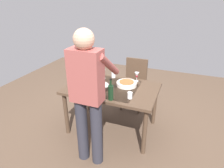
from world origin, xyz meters
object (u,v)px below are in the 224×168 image
chair_near (135,80)px  wine_bottle (111,92)px  dinner_plate_near (101,85)px  side_bowl_salad (87,79)px  wine_glass_left (103,72)px  water_cup_near_left (130,95)px  wine_glass_right (137,75)px  water_cup_far_left (83,87)px  water_cup_near_right (114,75)px  person_server (88,93)px  dining_table (112,92)px  serving_bowl_pasta (127,84)px

chair_near → wine_bottle: (0.01, 1.17, 0.31)m
chair_near → dinner_plate_near: size_ratio=3.96×
dinner_plate_near → side_bowl_salad: bearing=-15.1°
wine_bottle → wine_glass_left: (0.37, -0.61, -0.01)m
chair_near → water_cup_near_left: (-0.21, 1.05, 0.25)m
wine_glass_right → dinner_plate_near: (0.46, 0.34, -0.10)m
chair_near → wine_bottle: size_ratio=3.07×
water_cup_far_left → water_cup_near_right: bearing=-111.1°
person_server → side_bowl_salad: bearing=-60.8°
dinner_plate_near → wine_glass_left: bearing=-73.9°
dinner_plate_near → chair_near: bearing=-110.3°
chair_near → water_cup_far_left: chair_near is taller
water_cup_near_left → chair_near: bearing=-78.7°
water_cup_near_right → side_bowl_salad: 0.44m
person_server → side_bowl_salad: size_ratio=9.38×
dining_table → water_cup_near_right: 0.39m
water_cup_near_right → side_bowl_salad: water_cup_near_right is taller
wine_glass_left → water_cup_far_left: 0.52m
wine_glass_right → serving_bowl_pasta: wine_glass_right is taller
wine_bottle → water_cup_near_left: (-0.22, -0.12, -0.07)m
serving_bowl_pasta → wine_bottle: bearing=82.6°
serving_bowl_pasta → person_server: bearing=76.0°
wine_glass_right → water_cup_near_right: 0.40m
water_cup_near_left → serving_bowl_pasta: size_ratio=0.29×
wine_glass_left → water_cup_near_right: bearing=-144.7°
serving_bowl_pasta → side_bowl_salad: size_ratio=1.67×
serving_bowl_pasta → chair_near: bearing=-85.7°
person_server → serving_bowl_pasta: size_ratio=5.63×
water_cup_far_left → serving_bowl_pasta: size_ratio=0.35×
side_bowl_salad → dining_table: bearing=171.4°
side_bowl_salad → chair_near: bearing=-127.7°
wine_glass_left → wine_glass_right: same height
water_cup_far_left → serving_bowl_pasta: 0.65m
person_server → water_cup_far_left: person_server is taller
water_cup_near_left → water_cup_far_left: size_ratio=0.84×
water_cup_far_left → serving_bowl_pasta: water_cup_far_left is taller
person_server → wine_glass_left: bearing=-76.6°
serving_bowl_pasta → side_bowl_salad: (0.63, 0.06, 0.00)m
wine_glass_right → serving_bowl_pasta: 0.24m
chair_near → water_cup_near_left: chair_near is taller
wine_glass_left → side_bowl_salad: wine_glass_left is taller
serving_bowl_pasta → dinner_plate_near: (0.36, 0.13, -0.03)m
dinner_plate_near → wine_bottle: bearing=130.2°
person_server → water_cup_near_right: person_server is taller
person_server → water_cup_far_left: (0.32, -0.45, -0.18)m
water_cup_near_left → wine_glass_left: bearing=-39.6°
wine_bottle → wine_glass_right: bearing=-103.3°
wine_bottle → water_cup_far_left: 0.48m
person_server → water_cup_far_left: 0.58m
chair_near → water_cup_near_left: 1.10m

